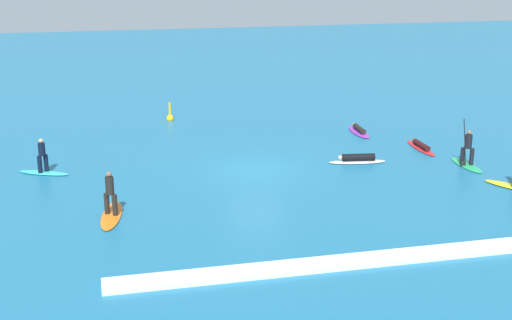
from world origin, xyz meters
The scene contains 9 objects.
ground_plane centered at (0.00, 0.00, 0.00)m, with size 120.00×120.00×0.00m, color #1E6B93.
surfer_on_orange_board centered at (-6.80, -4.49, 0.41)m, with size 1.21×3.21×1.82m.
surfer_on_teal_board centered at (-9.66, 1.70, 0.44)m, with size 2.47×1.63×1.67m.
surfer_on_white_board centered at (5.07, 0.07, 0.17)m, with size 2.85×1.07×0.45m.
surfer_on_green_board centered at (9.96, -1.58, 0.52)m, with size 0.80×2.63×2.39m.
surfer_on_purple_board centered at (7.22, 5.47, 0.13)m, with size 0.87×2.86×0.39m.
surfer_on_red_board centered at (9.15, 1.63, 0.13)m, with size 0.62×3.06×0.37m.
marker_buoy centered at (-2.81, 10.83, 0.19)m, with size 0.45×0.45×1.20m.
wave_crest centered at (0.00, -10.64, 0.09)m, with size 14.62×0.90×0.18m, color white.
Camera 1 is at (-7.10, -30.64, 10.04)m, focal length 49.47 mm.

